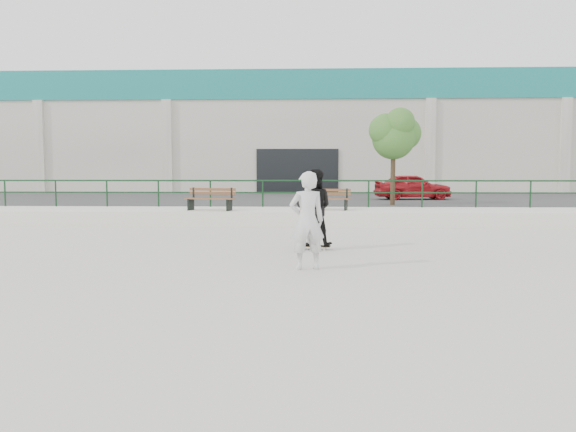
{
  "coord_description": "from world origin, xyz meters",
  "views": [
    {
      "loc": [
        0.82,
        -10.41,
        1.88
      ],
      "look_at": [
        0.32,
        2.0,
        0.87
      ],
      "focal_mm": 35.0,
      "sensor_mm": 36.0,
      "label": 1
    }
  ],
  "objects_px": {
    "tree": "(394,133)",
    "red_car": "(413,187)",
    "seated_skater": "(307,221)",
    "skateboard": "(314,246)",
    "standing_skater": "(314,208)",
    "bench_left": "(210,199)",
    "bench_right": "(327,199)"
  },
  "relations": [
    {
      "from": "red_car",
      "to": "seated_skater",
      "type": "relative_size",
      "value": 1.94
    },
    {
      "from": "bench_right",
      "to": "red_car",
      "type": "relative_size",
      "value": 0.47
    },
    {
      "from": "tree",
      "to": "seated_skater",
      "type": "xyz_separation_m",
      "value": [
        -3.39,
        -12.09,
        -2.44
      ]
    },
    {
      "from": "red_car",
      "to": "seated_skater",
      "type": "bearing_deg",
      "value": 158.38
    },
    {
      "from": "red_car",
      "to": "skateboard",
      "type": "bearing_deg",
      "value": 155.89
    },
    {
      "from": "bench_right",
      "to": "seated_skater",
      "type": "height_order",
      "value": "seated_skater"
    },
    {
      "from": "bench_left",
      "to": "red_car",
      "type": "bearing_deg",
      "value": 55.04
    },
    {
      "from": "bench_right",
      "to": "red_car",
      "type": "xyz_separation_m",
      "value": [
        4.32,
        7.38,
        0.24
      ]
    },
    {
      "from": "bench_right",
      "to": "bench_left",
      "type": "bearing_deg",
      "value": -161.9
    },
    {
      "from": "bench_right",
      "to": "tree",
      "type": "relative_size",
      "value": 0.44
    },
    {
      "from": "bench_right",
      "to": "tree",
      "type": "distance_m",
      "value": 4.72
    },
    {
      "from": "red_car",
      "to": "seated_skater",
      "type": "height_order",
      "value": "seated_skater"
    },
    {
      "from": "tree",
      "to": "red_car",
      "type": "height_order",
      "value": "tree"
    },
    {
      "from": "standing_skater",
      "to": "seated_skater",
      "type": "relative_size",
      "value": 0.97
    },
    {
      "from": "bench_left",
      "to": "seated_skater",
      "type": "relative_size",
      "value": 0.95
    },
    {
      "from": "skateboard",
      "to": "seated_skater",
      "type": "distance_m",
      "value": 2.86
    },
    {
      "from": "red_car",
      "to": "tree",
      "type": "bearing_deg",
      "value": 155.71
    },
    {
      "from": "skateboard",
      "to": "standing_skater",
      "type": "height_order",
      "value": "standing_skater"
    },
    {
      "from": "skateboard",
      "to": "red_car",
      "type": "bearing_deg",
      "value": 78.74
    },
    {
      "from": "bench_left",
      "to": "seated_skater",
      "type": "distance_m",
      "value": 9.39
    },
    {
      "from": "tree",
      "to": "standing_skater",
      "type": "height_order",
      "value": "tree"
    },
    {
      "from": "bench_left",
      "to": "standing_skater",
      "type": "height_order",
      "value": "standing_skater"
    },
    {
      "from": "bench_right",
      "to": "seated_skater",
      "type": "xyz_separation_m",
      "value": [
        -0.64,
        -9.18,
        0.06
      ]
    },
    {
      "from": "tree",
      "to": "red_car",
      "type": "xyz_separation_m",
      "value": [
        1.57,
        4.47,
        -2.26
      ]
    },
    {
      "from": "bench_right",
      "to": "red_car",
      "type": "bearing_deg",
      "value": 71.7
    },
    {
      "from": "standing_skater",
      "to": "seated_skater",
      "type": "distance_m",
      "value": 2.73
    },
    {
      "from": "bench_left",
      "to": "standing_skater",
      "type": "relative_size",
      "value": 0.98
    },
    {
      "from": "bench_right",
      "to": "standing_skater",
      "type": "height_order",
      "value": "standing_skater"
    },
    {
      "from": "bench_left",
      "to": "red_car",
      "type": "distance_m",
      "value": 11.46
    },
    {
      "from": "bench_left",
      "to": "bench_right",
      "type": "bearing_deg",
      "value": 18.1
    },
    {
      "from": "seated_skater",
      "to": "standing_skater",
      "type": "bearing_deg",
      "value": -107.61
    },
    {
      "from": "red_car",
      "to": "skateboard",
      "type": "xyz_separation_m",
      "value": [
        -4.81,
        -13.84,
        -1.04
      ]
    }
  ]
}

